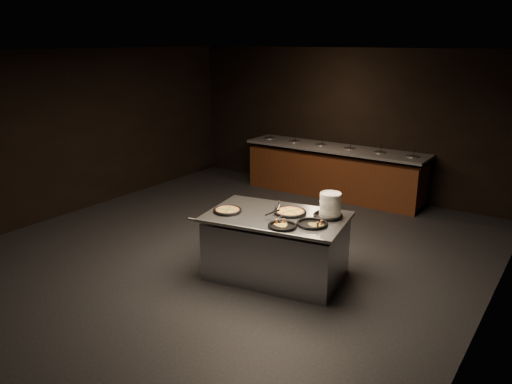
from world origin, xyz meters
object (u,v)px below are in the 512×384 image
(plate_stack, at_px, (330,205))
(pan_veggie_whole, at_px, (228,210))
(pan_cheese_whole, at_px, (290,212))
(serving_counter, at_px, (276,247))

(plate_stack, xyz_separation_m, pan_veggie_whole, (-1.22, -0.57, -0.14))
(pan_cheese_whole, bearing_deg, pan_veggie_whole, -149.90)
(pan_veggie_whole, xyz_separation_m, pan_cheese_whole, (0.72, 0.42, 0.00))
(pan_cheese_whole, bearing_deg, plate_stack, 17.16)
(plate_stack, relative_size, pan_veggie_whole, 0.85)
(plate_stack, xyz_separation_m, pan_cheese_whole, (-0.50, -0.15, -0.14))
(serving_counter, relative_size, pan_cheese_whole, 4.54)
(serving_counter, xyz_separation_m, plate_stack, (0.61, 0.32, 0.61))
(pan_veggie_whole, distance_m, pan_cheese_whole, 0.83)
(plate_stack, bearing_deg, pan_cheese_whole, -162.84)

